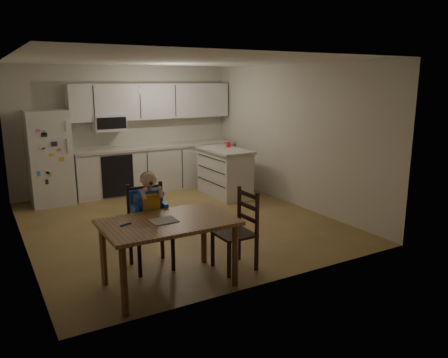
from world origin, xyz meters
name	(u,v)px	position (x,y,z in m)	size (l,w,h in m)	color
room	(164,141)	(0.00, 0.48, 1.25)	(4.52, 5.01, 2.51)	brown
refrigerator	(49,158)	(-1.55, 2.15, 0.85)	(0.72, 0.70, 1.70)	silver
kitchen_run	(154,147)	(0.50, 2.24, 0.88)	(3.37, 0.62, 2.15)	silver
kitchen_island	(225,172)	(1.48, 1.06, 0.46)	(0.65, 1.25, 0.92)	silver
red_cup	(228,144)	(1.67, 1.23, 0.98)	(0.09, 0.09, 0.11)	red
dining_table	(168,229)	(-0.99, -2.00, 0.65)	(1.40, 0.90, 0.75)	brown
napkin	(164,221)	(-1.04, -2.00, 0.75)	(0.27, 0.23, 0.01)	#AEAEB3
toddler_spoon	(125,225)	(-1.44, -1.92, 0.76)	(0.02, 0.02, 0.12)	blue
chair_booster	(149,210)	(-0.99, -1.41, 0.71)	(0.47, 0.47, 1.18)	black
chair_side	(241,224)	(-0.05, -1.97, 0.54)	(0.43, 0.43, 0.95)	black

